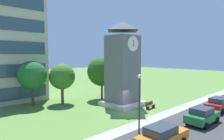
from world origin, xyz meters
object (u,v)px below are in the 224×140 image
Objects in this scene: clock_tower at (123,68)px; parked_car_orange at (162,136)px; tree_by_building at (32,75)px; tree_streetside at (62,77)px; tree_near_tower at (102,71)px; parked_car_red at (219,104)px; street_lamp at (139,96)px; parked_car_green at (202,116)px; park_bench at (150,105)px.

parked_car_orange is (-7.12, -10.71, -4.29)m from clock_tower.
tree_streetside is (3.59, -1.62, -0.36)m from tree_by_building.
tree_by_building is 19.30m from parked_car_orange.
tree_by_building is at bearing 95.99° from parked_car_orange.
tree_near_tower reaches higher than tree_streetside.
parked_car_orange is at bearing -95.32° from tree_streetside.
parked_car_red is at bearing -56.37° from clock_tower.
tree_near_tower reaches higher than street_lamp.
clock_tower is 2.67× the size of parked_car_green.
tree_near_tower is at bearing -19.61° from tree_by_building.
tree_by_building is 24.52m from parked_car_red.
parked_car_green is (5.83, -17.27, -3.03)m from tree_streetside.
parked_car_orange is 13.91m from parked_car_red.
parked_car_green is at bearing -90.36° from tree_near_tower.
street_lamp is at bearing -128.33° from clock_tower.
tree_near_tower is at bearing 96.67° from park_bench.
tree_near_tower is (6.58, 12.60, 1.12)m from street_lamp.
street_lamp is 14.39m from tree_streetside.
tree_near_tower is at bearing -16.60° from tree_streetside.
park_bench is 16.26m from tree_by_building.
park_bench is 7.17m from parked_car_green.
tree_by_building is 10.10m from tree_near_tower.
tree_streetside is 0.85× the size of tree_near_tower.
clock_tower is at bearing 123.63° from parked_car_red.
tree_near_tower reaches higher than tree_by_building.
clock_tower is at bearing 56.39° from parked_car_orange.
clock_tower is 1.99× the size of tree_streetside.
park_bench is 9.36m from tree_near_tower.
clock_tower is 1.70× the size of tree_near_tower.
tree_near_tower is at bearing 64.08° from parked_car_orange.
parked_car_green is (9.42, -18.89, -3.39)m from tree_by_building.
clock_tower reaches higher than park_bench.
street_lamp is at bearing -151.15° from park_bench.
clock_tower reaches higher than street_lamp.
tree_by_building reaches higher than parked_car_green.
tree_streetside is 6.21m from tree_near_tower.
parked_car_orange is at bearing -123.61° from clock_tower.
clock_tower is 2.42× the size of parked_car_red.
tree_by_building reaches higher than parked_car_orange.
parked_car_green is at bearing -71.34° from tree_streetside.
parked_car_green reaches higher than park_bench.
clock_tower is at bearing 91.71° from parked_car_green.
tree_by_building is at bearing 130.83° from parked_car_red.
clock_tower is 10.12m from street_lamp.
tree_by_building is at bearing 116.51° from parked_car_green.
clock_tower is 11.53m from parked_car_green.
tree_by_building is 1.31× the size of parked_car_red.
tree_streetside is at bearing 124.14° from park_bench.
street_lamp is 16.28m from tree_by_building.
tree_streetside reaches higher than street_lamp.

